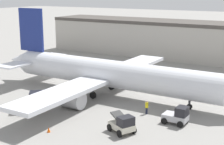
{
  "coord_description": "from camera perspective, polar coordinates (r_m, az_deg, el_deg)",
  "views": [
    {
      "loc": [
        23.72,
        -39.1,
        14.37
      ],
      "look_at": [
        0.0,
        0.0,
        3.32
      ],
      "focal_mm": 55.0,
      "sensor_mm": 36.0,
      "label": 1
    }
  ],
  "objects": [
    {
      "name": "ground_plane",
      "position": [
        47.94,
        -0.0,
        -3.86
      ],
      "size": [
        400.0,
        400.0,
        0.0
      ],
      "primitive_type": "plane",
      "color": "gray"
    },
    {
      "name": "terminal_building",
      "position": [
        75.51,
        11.33,
        5.39
      ],
      "size": [
        61.03,
        10.5,
        7.88
      ],
      "color": "#ADA89E",
      "rests_on": "ground_plane"
    },
    {
      "name": "airplane",
      "position": [
        47.62,
        -1.03,
        -0.15
      ],
      "size": [
        37.99,
        33.33,
        11.64
      ],
      "rotation": [
        0.0,
        0.0,
        0.0
      ],
      "color": "silver",
      "rests_on": "ground_plane"
    },
    {
      "name": "ground_crew_worker",
      "position": [
        41.0,
        5.79,
        -5.71
      ],
      "size": [
        0.36,
        0.36,
        1.64
      ],
      "rotation": [
        0.0,
        0.0,
        0.94
      ],
      "color": "#1E2338",
      "rests_on": "ground_plane"
    },
    {
      "name": "baggage_tug",
      "position": [
        42.68,
        -13.34,
        -4.88
      ],
      "size": [
        3.68,
        3.56,
        2.45
      ],
      "rotation": [
        0.0,
        0.0,
        0.7
      ],
      "color": "beige",
      "rests_on": "ground_plane"
    },
    {
      "name": "belt_loader_truck",
      "position": [
        35.61,
        1.79,
        -8.59
      ],
      "size": [
        3.21,
        2.94,
        1.94
      ],
      "rotation": [
        0.0,
        0.0,
        -0.45
      ],
      "color": "beige",
      "rests_on": "ground_plane"
    },
    {
      "name": "pushback_tug",
      "position": [
        38.56,
        10.82,
        -7.06
      ],
      "size": [
        2.67,
        1.99,
        2.03
      ],
      "rotation": [
        0.0,
        0.0,
        -0.01
      ],
      "color": "#B2B2B7",
      "rests_on": "ground_plane"
    },
    {
      "name": "safety_cone_far",
      "position": [
        36.56,
        -10.48,
        -9.33
      ],
      "size": [
        0.36,
        0.36,
        0.55
      ],
      "color": "#EF590F",
      "rests_on": "ground_plane"
    }
  ]
}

